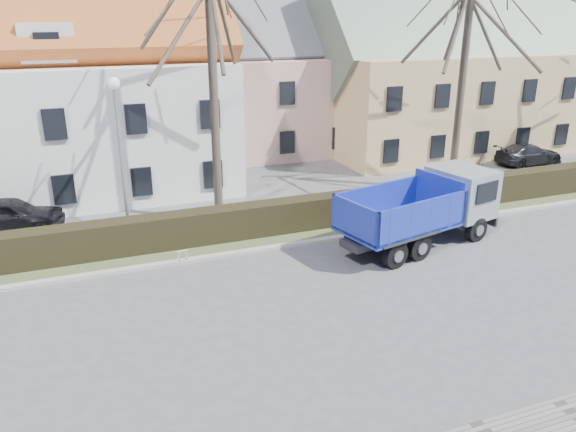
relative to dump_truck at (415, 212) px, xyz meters
name	(u,v)px	position (x,y,z in m)	size (l,w,h in m)	color
ground	(350,300)	(-4.20, -2.99, -1.38)	(120.00, 120.00, 0.00)	#505053
curb_far	(295,244)	(-4.20, 1.61, -1.32)	(80.00, 0.30, 0.12)	#A19E96
grass_strip	(281,230)	(-4.20, 3.21, -1.33)	(80.00, 3.00, 0.10)	#47532E
hedge	(283,218)	(-4.20, 3.01, -0.73)	(60.00, 0.90, 1.30)	black
building_pink	(264,86)	(-0.20, 17.01, 2.62)	(10.80, 8.80, 8.00)	#CE9E92
building_yellow	(454,79)	(11.80, 14.01, 2.87)	(18.80, 10.80, 8.50)	tan
tree_1	(213,69)	(-6.20, 5.51, 4.95)	(9.20, 9.20, 12.65)	#44392F
tree_2	(462,78)	(5.80, 5.51, 4.12)	(8.00, 8.00, 11.00)	#44392F
dump_truck	(415,212)	(0.00, 0.00, 0.00)	(6.88, 2.56, 2.75)	#162698
streetlight	(122,164)	(-10.11, 4.01, 1.82)	(0.50, 0.50, 6.40)	#9C9EA0
cart_frame	(178,257)	(-8.71, 1.55, -1.10)	(0.60, 0.34, 0.55)	silver
parked_car_a	(8,215)	(-14.52, 7.08, -0.65)	(1.71, 4.26, 1.45)	black
parked_car_b	(529,154)	(12.96, 7.96, -0.78)	(1.66, 4.09, 1.19)	black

